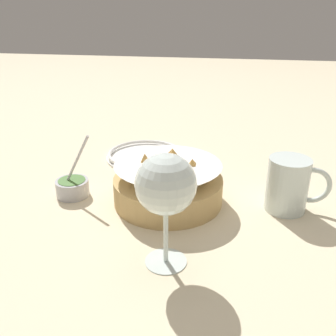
{
  "coord_description": "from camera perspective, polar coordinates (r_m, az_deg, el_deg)",
  "views": [
    {
      "loc": [
        0.08,
        -0.57,
        0.34
      ],
      "look_at": [
        -0.03,
        0.04,
        0.07
      ],
      "focal_mm": 40.0,
      "sensor_mm": 36.0,
      "label": 1
    }
  ],
  "objects": [
    {
      "name": "beer_mug",
      "position": [
        0.69,
        17.85,
        -2.7
      ],
      "size": [
        0.11,
        0.07,
        0.1
      ],
      "color": "silver",
      "rests_on": "ground_plane"
    },
    {
      "name": "wine_glass",
      "position": [
        0.49,
        -0.79,
        -2.93
      ],
      "size": [
        0.08,
        0.08,
        0.17
      ],
      "color": "silver",
      "rests_on": "ground_plane"
    },
    {
      "name": "sauce_cup",
      "position": [
        0.74,
        -14.35,
        -2.77
      ],
      "size": [
        0.07,
        0.06,
        0.12
      ],
      "color": "#B7B7BC",
      "rests_on": "ground_plane"
    },
    {
      "name": "food_basket",
      "position": [
        0.69,
        0.06,
        -2.37
      ],
      "size": [
        0.2,
        0.2,
        0.09
      ],
      "color": "tan",
      "rests_on": "ground_plane"
    },
    {
      "name": "ground_plane",
      "position": [
        0.67,
        1.81,
        -6.76
      ],
      "size": [
        4.0,
        4.0,
        0.0
      ],
      "primitive_type": "plane",
      "color": "beige"
    },
    {
      "name": "side_plate",
      "position": [
        0.9,
        -3.49,
        2.01
      ],
      "size": [
        0.18,
        0.18,
        0.01
      ],
      "color": "white",
      "rests_on": "ground_plane"
    }
  ]
}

